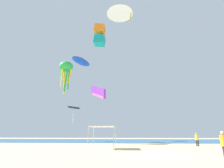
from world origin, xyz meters
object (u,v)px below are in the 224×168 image
Objects in this scene: canopy_tent at (103,128)px; person_leftmost at (224,139)px; kite_inflatable_blue at (81,61)px; kite_parafoil_purple at (98,92)px; kite_delta_white at (120,12)px; kite_octopus_green at (66,68)px; person_central at (197,138)px; kite_diamond_black at (74,108)px; person_near_tent at (224,143)px; kite_box_orange at (100,35)px.

canopy_tent is 1.85× the size of person_leftmost.
kite_inflatable_blue reaches higher than person_leftmost.
kite_delta_white reaches higher than kite_parafoil_purple.
kite_inflatable_blue reaches higher than kite_delta_white.
kite_delta_white is (10.75, -9.75, 4.12)m from kite_octopus_green.
kite_octopus_green is at bearing 139.19° from person_central.
person_central is at bearing -138.18° from kite_delta_white.
kite_delta_white is (10.86, -16.57, 10.95)m from kite_diamond_black.
kite_octopus_green reaches higher than kite_diamond_black.
kite_delta_white reaches higher than person_central.
person_near_tent is at bearing -130.87° from person_central.
kite_octopus_green is (-8.65, 10.01, 11.49)m from canopy_tent.
kite_box_orange reaches higher than person_leftmost.
kite_inflatable_blue is at bearing 172.11° from kite_diamond_black.
person_near_tent is 12.70m from person_central.
person_central reaches higher than person_leftmost.
kite_diamond_black is at bearing -151.61° from person_near_tent.
kite_inflatable_blue is (-17.91, 28.75, 19.20)m from person_near_tent.
canopy_tent is 14.44m from person_leftmost.
kite_diamond_black is (-22.90, 14.27, 5.98)m from person_leftmost.
person_leftmost is at bearing 84.31° from kite_box_orange.
kite_diamond_black is 0.99× the size of kite_box_orange.
kite_parafoil_purple is 1.24× the size of kite_delta_white.
kite_parafoil_purple is (5.59, 4.17, -3.82)m from kite_octopus_green.
canopy_tent is 17.53m from kite_octopus_green.
kite_box_orange reaches higher than canopy_tent.
kite_parafoil_purple is (-17.21, 11.62, 8.98)m from person_leftmost.
kite_delta_white is at bearing 7.13° from canopy_tent.
kite_diamond_black is at bearing -152.35° from kite_parafoil_purple.
kite_octopus_green is at bearing -90.69° from kite_parafoil_purple.
kite_octopus_green is 1.73× the size of kite_diamond_black.
person_leftmost is at bearing -152.67° from kite_delta_white.
kite_octopus_green is 1.38× the size of kite_delta_white.
person_leftmost is 27.64m from kite_diamond_black.
kite_inflatable_blue is (-0.35, 11.34, 6.49)m from kite_octopus_green.
kite_parafoil_purple reaches higher than person_near_tent.
kite_parafoil_purple is 16.83m from kite_delta_white.
kite_delta_white is at bearing 40.68° from kite_box_orange.
canopy_tent is 1.69× the size of person_near_tent.
person_leftmost is 0.36× the size of kite_delta_white.
kite_octopus_green is at bearing -10.23° from kite_diamond_black.
person_central is at bearing -177.81° from person_leftmost.
kite_octopus_green is 1.71× the size of kite_box_orange.
person_leftmost is at bearing 46.99° from kite_diamond_black.
person_central is 0.31× the size of kite_parafoil_purple.
kite_parafoil_purple reaches higher than person_leftmost.
kite_box_orange is (-10.29, 11.96, 16.06)m from person_near_tent.
canopy_tent is 15.76m from kite_delta_white.
kite_parafoil_purple is at bearing 121.41° from person_central.
kite_diamond_black is (-17.66, 24.23, 5.89)m from person_near_tent.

